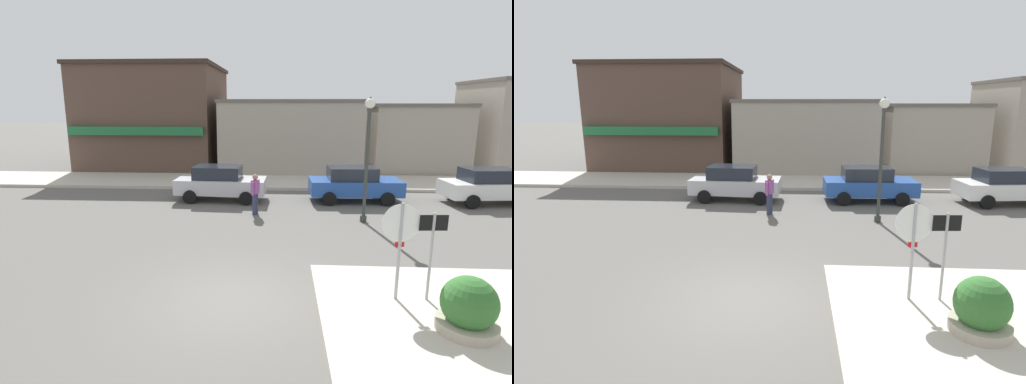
% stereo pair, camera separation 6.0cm
% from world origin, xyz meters
% --- Properties ---
extents(ground_plane, '(160.00, 160.00, 0.00)m').
position_xyz_m(ground_plane, '(0.00, 0.00, 0.00)').
color(ground_plane, '#5B5954').
extents(sidewalk_corner, '(6.40, 4.80, 0.15)m').
position_xyz_m(sidewalk_corner, '(5.05, -0.58, 0.07)').
color(sidewalk_corner, beige).
rests_on(sidewalk_corner, ground).
extents(kerb_far, '(80.00, 4.00, 0.15)m').
position_xyz_m(kerb_far, '(0.00, 13.61, 0.07)').
color(kerb_far, beige).
rests_on(kerb_far, ground).
extents(stop_sign, '(0.82, 0.09, 2.30)m').
position_xyz_m(stop_sign, '(3.56, 0.07, 1.52)').
color(stop_sign, '#9E9EA3').
rests_on(stop_sign, ground).
extents(one_way_sign, '(0.60, 0.07, 2.10)m').
position_xyz_m(one_way_sign, '(4.22, 0.07, 1.33)').
color(one_way_sign, '#9E9EA3').
rests_on(one_way_sign, ground).
extents(planter, '(1.10, 1.10, 1.23)m').
position_xyz_m(planter, '(4.52, -1.15, 0.56)').
color(planter, '#ADA38E').
rests_on(planter, ground).
extents(lamp_post, '(0.36, 0.36, 4.54)m').
position_xyz_m(lamp_post, '(4.13, 6.38, 2.96)').
color(lamp_post, '#333833').
rests_on(lamp_post, ground).
extents(parked_car_nearest, '(4.08, 2.03, 1.56)m').
position_xyz_m(parked_car_nearest, '(-1.67, 9.49, 0.81)').
color(parked_car_nearest, '#B7B7BC').
rests_on(parked_car_nearest, ground).
extents(parked_car_second, '(4.05, 1.97, 1.56)m').
position_xyz_m(parked_car_second, '(4.32, 9.60, 0.81)').
color(parked_car_second, '#234C9E').
rests_on(parked_car_second, ground).
extents(parked_car_third, '(4.15, 2.17, 1.56)m').
position_xyz_m(parked_car_third, '(10.15, 9.49, 0.81)').
color(parked_car_third, white).
rests_on(parked_car_third, ground).
extents(pedestrian_crossing_near, '(0.34, 0.54, 1.61)m').
position_xyz_m(pedestrian_crossing_near, '(0.05, 7.16, 0.87)').
color(pedestrian_crossing_near, '#2D334C').
rests_on(pedestrian_crossing_near, ground).
extents(building_corner_shop, '(8.85, 9.45, 6.81)m').
position_xyz_m(building_corner_shop, '(-7.62, 20.07, 3.41)').
color(building_corner_shop, brown).
rests_on(building_corner_shop, ground).
extents(building_storefront_left_near, '(8.74, 6.35, 4.54)m').
position_xyz_m(building_storefront_left_near, '(1.60, 18.29, 2.28)').
color(building_storefront_left_near, '#9E9384').
rests_on(building_storefront_left_near, ground).
extents(building_storefront_left_mid, '(5.80, 7.63, 4.30)m').
position_xyz_m(building_storefront_left_mid, '(9.52, 19.56, 2.16)').
color(building_storefront_left_mid, '#9E9384').
rests_on(building_storefront_left_mid, ground).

